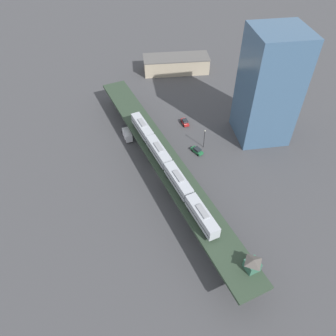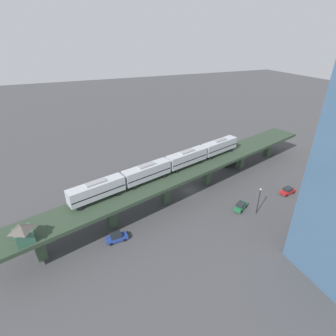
# 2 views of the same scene
# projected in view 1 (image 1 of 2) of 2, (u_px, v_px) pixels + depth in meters

# --- Properties ---
(ground_plane) EXTENTS (400.00, 400.00, 0.00)m
(ground_plane) POSITION_uv_depth(u_px,v_px,m) (163.00, 173.00, 100.41)
(ground_plane) COLOR #424244
(elevated_viaduct) EXTENTS (33.91, 90.65, 7.06)m
(elevated_viaduct) POSITION_uv_depth(u_px,v_px,m) (163.00, 159.00, 96.05)
(elevated_viaduct) COLOR #2C3D2C
(elevated_viaduct) RESTS_ON ground
(subway_train) EXTENTS (16.68, 48.58, 4.45)m
(subway_train) POSITION_uv_depth(u_px,v_px,m) (168.00, 165.00, 89.02)
(subway_train) COLOR #ADB2BA
(subway_train) RESTS_ON elevated_viaduct
(signal_hut) EXTENTS (4.00, 4.00, 3.40)m
(signal_hut) POSITION_uv_depth(u_px,v_px,m) (253.00, 264.00, 68.70)
(signal_hut) COLOR #33604C
(signal_hut) RESTS_ON elevated_viaduct
(street_car_red) EXTENTS (2.45, 4.62, 1.89)m
(street_car_red) POSITION_uv_depth(u_px,v_px,m) (185.00, 122.00, 117.58)
(street_car_red) COLOR #AD1E1E
(street_car_red) RESTS_ON ground
(street_car_green) EXTENTS (3.72, 4.72, 1.89)m
(street_car_green) POSITION_uv_depth(u_px,v_px,m) (197.00, 150.00, 106.48)
(street_car_green) COLOR #1E6638
(street_car_green) RESTS_ON ground
(street_car_blue) EXTENTS (2.12, 4.48, 1.89)m
(street_car_blue) POSITION_uv_depth(u_px,v_px,m) (219.00, 227.00, 84.91)
(street_car_blue) COLOR #233D93
(street_car_blue) RESTS_ON ground
(delivery_truck) EXTENTS (3.54, 7.49, 3.20)m
(delivery_truck) POSITION_uv_depth(u_px,v_px,m) (127.00, 133.00, 111.53)
(delivery_truck) COLOR #333338
(delivery_truck) RESTS_ON ground
(street_lamp) EXTENTS (0.44, 0.44, 6.94)m
(street_lamp) POSITION_uv_depth(u_px,v_px,m) (204.00, 137.00, 106.36)
(street_lamp) COLOR black
(street_lamp) RESTS_ON ground
(warehouse_building) EXTENTS (28.95, 11.34, 6.80)m
(warehouse_building) POSITION_uv_depth(u_px,v_px,m) (176.00, 64.00, 143.86)
(warehouse_building) COLOR tan
(warehouse_building) RESTS_ON ground
(office_tower) EXTENTS (16.00, 16.00, 36.00)m
(office_tower) POSITION_uv_depth(u_px,v_px,m) (269.00, 88.00, 101.86)
(office_tower) COLOR #3D5B7A
(office_tower) RESTS_ON ground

